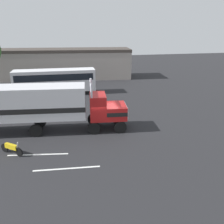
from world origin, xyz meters
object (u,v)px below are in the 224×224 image
object	(u,v)px
parked_bus	(55,79)
motorcycle	(12,148)
semi_truck	(37,105)
person_bystander	(61,111)

from	to	relation	value
parked_bus	motorcycle	bearing A→B (deg)	-101.10
semi_truck	person_bystander	xyz separation A→B (m)	(1.94, 2.48, -1.63)
semi_truck	motorcycle	world-z (taller)	semi_truck
semi_truck	person_bystander	bearing A→B (deg)	51.96
parked_bus	semi_truck	bearing A→B (deg)	-96.62
semi_truck	person_bystander	distance (m)	3.54
person_bystander	motorcycle	distance (m)	7.34
semi_truck	motorcycle	distance (m)	4.70
semi_truck	person_bystander	world-z (taller)	semi_truck
semi_truck	motorcycle	xyz separation A→B (m)	(-1.79, -3.83, -2.04)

